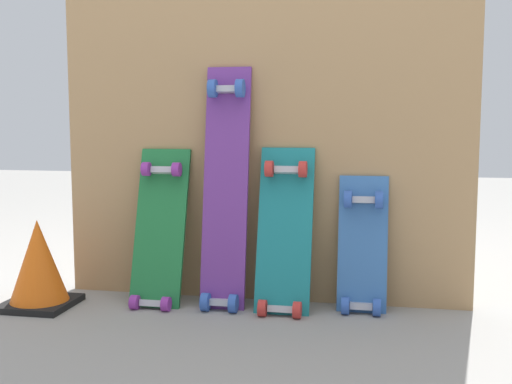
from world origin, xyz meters
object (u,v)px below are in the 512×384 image
skateboard_purple (225,195)px  skateboard_teal (284,239)px  traffic_cone (38,264)px  skateboard_blue (362,253)px  skateboard_green (159,236)px

skateboard_purple → skateboard_teal: bearing=-4.0°
skateboard_teal → traffic_cone: skateboard_teal is taller
skateboard_blue → traffic_cone: skateboard_blue is taller
skateboard_purple → traffic_cone: 0.75m
skateboard_green → skateboard_teal: 0.49m
skateboard_green → skateboard_purple: 0.30m
skateboard_green → skateboard_blue: size_ratio=1.18×
skateboard_blue → traffic_cone: size_ratio=1.69×
skateboard_green → skateboard_teal: bearing=0.4°
skateboard_green → skateboard_purple: (0.26, 0.02, 0.16)m
skateboard_purple → skateboard_teal: size_ratio=1.44×
skateboard_purple → traffic_cone: skateboard_purple is taller
skateboard_blue → skateboard_green: bearing=-176.6°
skateboard_green → skateboard_purple: size_ratio=0.69×
skateboard_purple → traffic_cone: bearing=-166.7°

